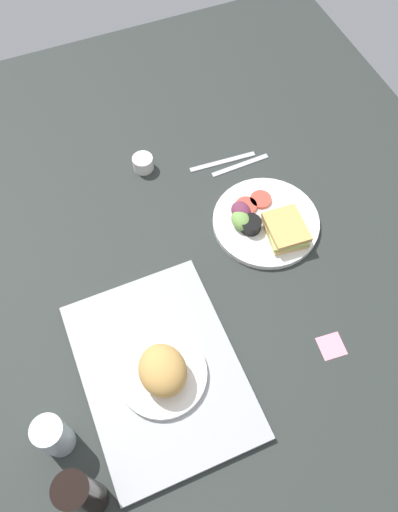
{
  "coord_description": "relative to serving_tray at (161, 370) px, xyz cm",
  "views": [
    {
      "loc": [
        -53.3,
        25.72,
        108.31
      ],
      "look_at": [
        2.0,
        3.0,
        4.0
      ],
      "focal_mm": 35.28,
      "sensor_mm": 36.0,
      "label": 1
    }
  ],
  "objects": [
    {
      "name": "serving_tray",
      "position": [
        0.0,
        0.0,
        0.0
      ],
      "size": [
        45.26,
        33.36,
        1.6
      ],
      "primitive_type": "cube",
      "rotation": [
        0.0,
        0.0,
        0.01
      ],
      "color": "#9EA0A3",
      "rests_on": "ground_plane"
    },
    {
      "name": "knife",
      "position": [
        49.21,
        -36.42,
        -0.55
      ],
      "size": [
        2.61,
        19.05,
        0.5
      ],
      "primitive_type": "cube",
      "rotation": [
        0.0,
        0.0,
        1.51
      ],
      "color": "#B7B7BC",
      "rests_on": "ground_plane"
    },
    {
      "name": "ground_plane",
      "position": [
        19.66,
        -20.99,
        -2.3
      ],
      "size": [
        190.0,
        150.0,
        3.0
      ],
      "primitive_type": "cube",
      "color": "#282D2B"
    },
    {
      "name": "plate_with_salad",
      "position": [
        25.54,
        -38.0,
        0.96
      ],
      "size": [
        27.32,
        27.32,
        5.4
      ],
      "color": "white",
      "rests_on": "ground_plane"
    },
    {
      "name": "sticky_note",
      "position": [
        -9.23,
        -37.57,
        -0.74
      ],
      "size": [
        6.09,
        6.09,
        0.12
      ],
      "primitive_type": "cube",
      "rotation": [
        0.0,
        0.0,
        -0.09
      ],
      "color": "pink",
      "rests_on": "ground_plane"
    },
    {
      "name": "soda_bottle",
      "position": [
        -18.86,
        21.02,
        9.33
      ],
      "size": [
        6.4,
        6.4,
        20.26
      ],
      "primitive_type": "cylinder",
      "color": "black",
      "rests_on": "ground_plane"
    },
    {
      "name": "fork",
      "position": [
        46.21,
        -40.42,
        -0.55
      ],
      "size": [
        2.01,
        17.04,
        0.5
      ],
      "primitive_type": "cube",
      "rotation": [
        0.0,
        0.0,
        1.61
      ],
      "color": "#B7B7BC",
      "rests_on": "ground_plane"
    },
    {
      "name": "bread_plate_near",
      "position": [
        -1.91,
        -0.07,
        4.43
      ],
      "size": [
        19.24,
        19.24,
        9.24
      ],
      "color": "white",
      "rests_on": "serving_tray"
    },
    {
      "name": "drinking_glass",
      "position": [
        -6.0,
        24.04,
        5.14
      ],
      "size": [
        6.36,
        6.36,
        11.88
      ],
      "primitive_type": "cylinder",
      "color": "silver",
      "rests_on": "ground_plane"
    },
    {
      "name": "espresso_cup",
      "position": [
        55.6,
        -15.39,
        1.2
      ],
      "size": [
        5.6,
        5.6,
        4.0
      ],
      "primitive_type": "cylinder",
      "color": "silver",
      "rests_on": "ground_plane"
    }
  ]
}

